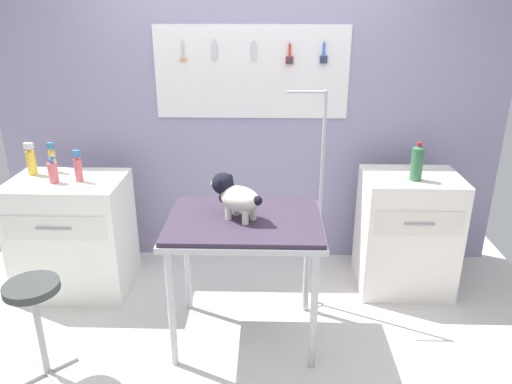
% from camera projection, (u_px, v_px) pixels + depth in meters
% --- Properties ---
extents(ground, '(4.40, 4.00, 0.04)m').
position_uv_depth(ground, '(242.00, 351.00, 3.13)').
color(ground, silver).
extents(rear_wall_panel, '(4.00, 0.11, 2.30)m').
position_uv_depth(rear_wall_panel, '(250.00, 123.00, 3.89)').
color(rear_wall_panel, '#928AAD').
rests_on(rear_wall_panel, ground).
extents(grooming_table, '(0.95, 0.70, 0.85)m').
position_uv_depth(grooming_table, '(244.00, 231.00, 2.98)').
color(grooming_table, '#B7B7BC').
rests_on(grooming_table, ground).
extents(grooming_arm, '(0.30, 0.11, 1.55)m').
position_uv_depth(grooming_arm, '(318.00, 213.00, 3.32)').
color(grooming_arm, '#B7B7BC').
rests_on(grooming_arm, ground).
extents(dog, '(0.35, 0.28, 0.27)m').
position_uv_depth(dog, '(235.00, 196.00, 2.90)').
color(dog, silver).
rests_on(dog, grooming_table).
extents(counter_left, '(0.80, 0.58, 0.88)m').
position_uv_depth(counter_left, '(74.00, 235.00, 3.64)').
color(counter_left, white).
rests_on(counter_left, ground).
extents(cabinet_right, '(0.68, 0.54, 0.90)m').
position_uv_depth(cabinet_right, '(406.00, 233.00, 3.65)').
color(cabinet_right, white).
rests_on(cabinet_right, ground).
extents(stool, '(0.30, 0.30, 0.62)m').
position_uv_depth(stool, '(34.00, 303.00, 2.73)').
color(stool, '#9E9EA3').
rests_on(stool, ground).
extents(detangler_spray, '(0.05, 0.05, 0.23)m').
position_uv_depth(detangler_spray, '(78.00, 168.00, 3.42)').
color(detangler_spray, '#CC565D').
rests_on(detangler_spray, counter_left).
extents(shampoo_bottle, '(0.07, 0.07, 0.24)m').
position_uv_depth(shampoo_bottle, '(31.00, 161.00, 3.55)').
color(shampoo_bottle, gold).
rests_on(shampoo_bottle, counter_left).
extents(spray_bottle_short, '(0.07, 0.07, 0.19)m').
position_uv_depth(spray_bottle_short, '(53.00, 172.00, 3.40)').
color(spray_bottle_short, '#D25B62').
rests_on(spray_bottle_short, counter_left).
extents(conditioner_bottle, '(0.05, 0.05, 0.22)m').
position_uv_depth(conditioner_bottle, '(52.00, 159.00, 3.61)').
color(conditioner_bottle, gold).
rests_on(conditioner_bottle, counter_left).
extents(soda_bottle, '(0.08, 0.08, 0.27)m').
position_uv_depth(soda_bottle, '(417.00, 163.00, 3.37)').
color(soda_bottle, '#30653D').
rests_on(soda_bottle, cabinet_right).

